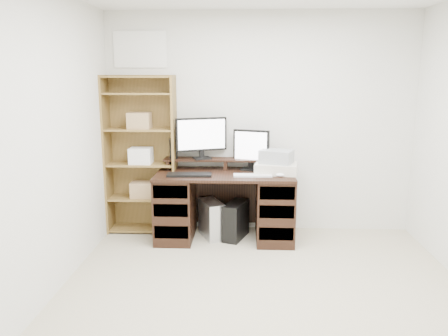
# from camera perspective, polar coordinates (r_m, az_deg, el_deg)

# --- Properties ---
(room) EXTENTS (3.54, 4.04, 2.54)m
(room) POSITION_cam_1_polar(r_m,az_deg,el_deg) (3.07, 5.97, 1.70)
(room) COLOR #BAAF91
(room) RESTS_ON ground
(desk) EXTENTS (1.50, 0.70, 0.75)m
(desk) POSITION_cam_1_polar(r_m,az_deg,el_deg) (4.87, 0.11, -4.79)
(desk) COLOR black
(desk) RESTS_ON ground
(riser_shelf) EXTENTS (1.40, 0.22, 0.12)m
(riser_shelf) POSITION_cam_1_polar(r_m,az_deg,el_deg) (4.96, 0.21, 0.93)
(riser_shelf) COLOR black
(riser_shelf) RESTS_ON desk
(monitor_wide) EXTENTS (0.56, 0.25, 0.46)m
(monitor_wide) POSITION_cam_1_polar(r_m,az_deg,el_deg) (4.92, -2.97, 4.21)
(monitor_wide) COLOR black
(monitor_wide) RESTS_ON riser_shelf
(monitor_small) EXTENTS (0.40, 0.21, 0.45)m
(monitor_small) POSITION_cam_1_polar(r_m,az_deg,el_deg) (4.90, 3.56, 2.59)
(monitor_small) COLOR black
(monitor_small) RESTS_ON desk
(speaker) EXTENTS (0.10, 0.10, 0.22)m
(speaker) POSITION_cam_1_polar(r_m,az_deg,el_deg) (5.01, -6.62, 2.57)
(speaker) COLOR black
(speaker) RESTS_ON riser_shelf
(keyboard_black) EXTENTS (0.48, 0.18, 0.03)m
(keyboard_black) POSITION_cam_1_polar(r_m,az_deg,el_deg) (4.64, -4.56, -0.89)
(keyboard_black) COLOR black
(keyboard_black) RESTS_ON desk
(keyboard_white) EXTENTS (0.41, 0.13, 0.02)m
(keyboard_white) POSITION_cam_1_polar(r_m,az_deg,el_deg) (4.63, 3.77, -0.96)
(keyboard_white) COLOR silver
(keyboard_white) RESTS_ON desk
(mouse) EXTENTS (0.11, 0.08, 0.04)m
(mouse) POSITION_cam_1_polar(r_m,az_deg,el_deg) (4.63, 7.36, -0.90)
(mouse) COLOR white
(mouse) RESTS_ON desk
(printer) EXTENTS (0.49, 0.40, 0.11)m
(printer) POSITION_cam_1_polar(r_m,az_deg,el_deg) (4.78, 6.83, -0.02)
(printer) COLOR beige
(printer) RESTS_ON desk
(basket) EXTENTS (0.40, 0.34, 0.14)m
(basket) POSITION_cam_1_polar(r_m,az_deg,el_deg) (4.76, 6.87, 1.48)
(basket) COLOR #969CA0
(basket) RESTS_ON printer
(tower_silver) EXTENTS (0.34, 0.45, 0.42)m
(tower_silver) POSITION_cam_1_polar(r_m,az_deg,el_deg) (4.96, -1.65, -6.67)
(tower_silver) COLOR #B9BBC0
(tower_silver) RESTS_ON ground
(tower_black) EXTENTS (0.30, 0.45, 0.41)m
(tower_black) POSITION_cam_1_polar(r_m,az_deg,el_deg) (4.92, 1.53, -6.85)
(tower_black) COLOR black
(tower_black) RESTS_ON ground
(bookshelf) EXTENTS (0.80, 0.30, 1.80)m
(bookshelf) POSITION_cam_1_polar(r_m,az_deg,el_deg) (5.08, -10.74, 1.85)
(bookshelf) COLOR olive
(bookshelf) RESTS_ON ground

